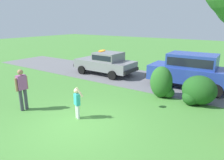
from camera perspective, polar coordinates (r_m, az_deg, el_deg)
ground_plane at (r=7.71m, az=-9.63°, el=-12.33°), size 80.00×80.00×0.00m
driveway_strip at (r=13.19m, az=11.91°, el=-0.40°), size 28.00×4.40×0.02m
shrub_near_tree at (r=10.39m, az=13.45°, el=-0.82°), size 1.18×0.90×1.54m
shrub_centre_left at (r=10.06m, az=22.41°, el=-2.79°), size 1.49×1.34×1.30m
parked_sedan at (r=14.52m, az=-1.68°, el=4.81°), size 4.40×2.11×1.56m
parked_suv at (r=12.23m, az=20.85°, el=2.80°), size 4.76×2.23×1.92m
child_thrower at (r=8.00m, az=-9.50°, el=-5.60°), size 0.48×0.25×1.29m
frisbee at (r=8.24m, az=-2.79°, el=7.94°), size 0.28×0.28×0.09m
adult_onlooker at (r=9.32m, az=-23.31°, el=-1.90°), size 0.25×0.53×1.74m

